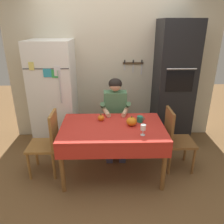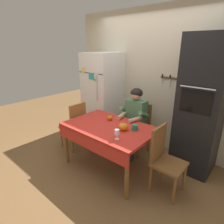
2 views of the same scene
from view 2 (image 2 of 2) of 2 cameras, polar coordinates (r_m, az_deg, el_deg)
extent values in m
plane|color=brown|center=(3.25, -1.95, -16.82)|extent=(10.00, 10.00, 0.00)
cube|color=beige|center=(3.75, 12.71, 9.44)|extent=(3.70, 0.10, 2.60)
cube|color=#4C3823|center=(3.53, 17.27, 9.81)|extent=(0.36, 0.02, 0.04)
cube|color=silver|center=(3.60, 14.92, 9.06)|extent=(0.02, 0.01, 0.10)
cube|color=black|center=(3.58, 15.04, 10.63)|extent=(0.02, 0.01, 0.06)
cube|color=silver|center=(3.54, 17.07, 8.32)|extent=(0.02, 0.01, 0.15)
cube|color=black|center=(3.52, 17.26, 10.27)|extent=(0.02, 0.01, 0.06)
cube|color=silver|center=(3.49, 19.29, 7.64)|extent=(0.02, 0.01, 0.18)
cube|color=black|center=(3.46, 19.54, 9.90)|extent=(0.02, 0.01, 0.06)
cube|color=white|center=(4.10, -2.78, 5.00)|extent=(0.68, 0.68, 1.80)
cylinder|color=silver|center=(3.67, -4.60, 7.23)|extent=(0.02, 0.02, 0.50)
cube|color=#333335|center=(3.76, -6.58, 11.67)|extent=(0.67, 0.01, 0.01)
cube|color=teal|center=(3.76, -6.40, 10.75)|extent=(0.12, 0.01, 0.13)
cube|color=#E5D666|center=(3.91, -8.70, 12.47)|extent=(0.08, 0.01, 0.12)
cube|color=green|center=(3.69, -5.28, 10.43)|extent=(0.09, 0.01, 0.12)
cube|color=silver|center=(3.65, -4.82, 10.93)|extent=(0.09, 0.02, 0.14)
cube|color=black|center=(3.13, 25.40, 1.34)|extent=(0.60, 0.60, 2.10)
cube|color=black|center=(2.81, 24.08, 2.81)|extent=(0.42, 0.01, 0.32)
cylinder|color=silver|center=(2.74, 24.48, 6.70)|extent=(0.45, 0.02, 0.02)
cylinder|color=brown|center=(3.32, -13.78, -9.44)|extent=(0.06, 0.06, 0.70)
cylinder|color=brown|center=(3.76, -4.14, -5.29)|extent=(0.06, 0.06, 0.70)
cylinder|color=brown|center=(2.54, 4.52, -18.94)|extent=(0.06, 0.06, 0.70)
cylinder|color=brown|center=(3.09, 13.33, -11.68)|extent=(0.06, 0.06, 0.70)
cube|color=red|center=(2.95, -0.79, -4.60)|extent=(1.40, 0.90, 0.04)
cube|color=red|center=(2.71, -7.09, -9.39)|extent=(1.40, 0.01, 0.20)
cube|color=brown|center=(3.54, 7.44, -5.62)|extent=(0.40, 0.40, 0.04)
cube|color=brown|center=(3.58, 9.22, -0.93)|extent=(0.36, 0.04, 0.48)
cylinder|color=brown|center=(3.60, 3.48, -9.02)|extent=(0.04, 0.04, 0.41)
cylinder|color=brown|center=(3.85, 6.59, -7.15)|extent=(0.04, 0.04, 0.41)
cylinder|color=brown|center=(3.43, 8.07, -10.72)|extent=(0.04, 0.04, 0.41)
cylinder|color=brown|center=(3.69, 10.98, -8.61)|extent=(0.04, 0.04, 0.41)
cube|color=#38384C|center=(3.51, 2.21, -13.03)|extent=(0.10, 0.22, 0.08)
cube|color=#38384C|center=(3.41, 4.92, -14.18)|extent=(0.10, 0.22, 0.08)
cylinder|color=#38384C|center=(3.45, 2.89, -9.96)|extent=(0.09, 0.09, 0.38)
cylinder|color=#38384C|center=(3.35, 5.63, -11.02)|extent=(0.09, 0.09, 0.38)
cube|color=#38384C|center=(3.44, 4.75, -5.07)|extent=(0.12, 0.40, 0.11)
cube|color=#38384C|center=(3.34, 7.24, -5.88)|extent=(0.12, 0.40, 0.11)
cube|color=#4C7F56|center=(3.37, 7.32, -0.33)|extent=(0.36, 0.20, 0.48)
cylinder|color=#4C7F56|center=(3.41, 3.91, 0.74)|extent=(0.07, 0.26, 0.18)
cylinder|color=#4C7F56|center=(3.20, 9.62, -0.77)|extent=(0.07, 0.26, 0.18)
cylinder|color=#D8A884|center=(3.27, 2.93, -1.12)|extent=(0.13, 0.27, 0.07)
cylinder|color=#D8A884|center=(3.12, 6.99, -2.29)|extent=(0.13, 0.27, 0.07)
sphere|color=#D8A884|center=(3.25, 7.39, 5.38)|extent=(0.19, 0.19, 0.19)
ellipsoid|color=black|center=(3.26, 7.50, 5.76)|extent=(0.21, 0.21, 0.17)
cube|color=#9E6B33|center=(3.75, -11.79, -4.39)|extent=(0.40, 0.40, 0.04)
cube|color=#9E6B33|center=(3.52, -10.27, -1.35)|extent=(0.04, 0.36, 0.48)
cylinder|color=#9E6B33|center=(4.06, -11.16, -5.93)|extent=(0.04, 0.04, 0.41)
cylinder|color=#9E6B33|center=(3.82, -7.96, -7.42)|extent=(0.04, 0.04, 0.41)
cylinder|color=#9E6B33|center=(3.89, -15.11, -7.47)|extent=(0.04, 0.04, 0.41)
cylinder|color=#9E6B33|center=(3.63, -12.01, -9.17)|extent=(0.04, 0.04, 0.41)
cube|color=brown|center=(2.70, 16.92, -14.99)|extent=(0.40, 0.40, 0.04)
cube|color=brown|center=(2.63, 13.89, -9.10)|extent=(0.04, 0.36, 0.48)
cylinder|color=brown|center=(2.66, 18.33, -21.84)|extent=(0.04, 0.04, 0.41)
cylinder|color=brown|center=(2.77, 11.51, -19.36)|extent=(0.04, 0.04, 0.41)
cylinder|color=brown|center=(2.92, 21.11, -18.06)|extent=(0.04, 0.04, 0.41)
cylinder|color=brown|center=(3.01, 14.86, -16.01)|extent=(0.04, 0.04, 0.41)
cylinder|color=#237F66|center=(2.80, 6.92, -4.69)|extent=(0.08, 0.08, 0.09)
torus|color=#237F66|center=(2.78, 7.69, -4.85)|extent=(0.05, 0.01, 0.05)
cylinder|color=white|center=(2.54, 1.51, -8.18)|extent=(0.06, 0.06, 0.01)
cylinder|color=white|center=(2.53, 1.52, -7.45)|extent=(0.01, 0.01, 0.07)
cylinder|color=white|center=(2.50, 1.53, -6.04)|extent=(0.07, 0.07, 0.07)
ellipsoid|color=orange|center=(3.15, -0.69, -1.77)|extent=(0.09, 0.09, 0.08)
cylinder|color=#4C6023|center=(3.14, -0.70, -0.89)|extent=(0.02, 0.02, 0.02)
ellipsoid|color=orange|center=(2.78, 3.48, -4.42)|extent=(0.14, 0.14, 0.12)
cylinder|color=#4C6023|center=(2.76, 3.51, -3.11)|extent=(0.02, 0.02, 0.02)
camera|label=1|loc=(1.98, -70.73, 9.86)|focal=35.16mm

